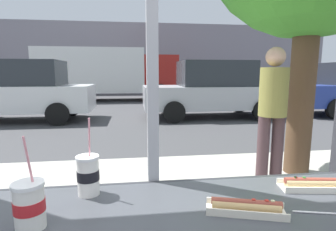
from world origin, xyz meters
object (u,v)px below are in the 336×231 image
soda_cup_right (88,175)px  soda_cup_left (29,205)px  parked_car_white (20,91)px  parked_car_silver (212,89)px  hotdog_tray_far (246,207)px  box_truck (108,72)px  pedestrian (273,108)px  hotdog_tray_near (310,184)px

soda_cup_right → soda_cup_left: bearing=-123.0°
soda_cup_right → parked_car_white: (-3.17, 7.43, -0.12)m
parked_car_silver → hotdog_tray_far: bearing=-105.9°
box_truck → parked_car_white: bearing=-109.0°
soda_cup_left → pedestrian: pedestrian is taller
soda_cup_left → box_truck: bearing=94.0°
soda_cup_right → parked_car_silver: size_ratio=0.07×
soda_cup_left → soda_cup_right: soda_cup_right is taller
parked_car_white → box_truck: (2.06, 5.99, 0.60)m
hotdog_tray_near → parked_car_silver: bearing=76.3°
soda_cup_left → parked_car_silver: size_ratio=0.07×
soda_cup_left → soda_cup_right: size_ratio=0.97×
soda_cup_right → pedestrian: size_ratio=0.20×
hotdog_tray_far → parked_car_white: (-3.75, 7.66, -0.06)m
soda_cup_right → parked_car_silver: parked_car_silver is taller
soda_cup_left → parked_car_white: (-3.02, 7.66, -0.12)m
box_truck → pedestrian: (2.91, -11.59, -0.47)m
parked_car_white → parked_car_silver: bearing=0.0°
hotdog_tray_near → hotdog_tray_far: 0.39m
pedestrian → soda_cup_left: bearing=-133.4°
soda_cup_left → pedestrian: 2.83m
hotdog_tray_near → box_truck: (-2.04, 13.50, 0.53)m
soda_cup_right → hotdog_tray_far: (0.58, -0.23, -0.06)m
hotdog_tray_far → parked_car_white: 8.53m
box_truck → pedestrian: box_truck is taller
parked_car_white → hotdog_tray_far: bearing=-63.9°
parked_car_white → box_truck: bearing=71.0°
parked_car_white → parked_car_silver: (5.94, 0.00, 0.00)m
parked_car_silver → pedestrian: 5.69m
soda_cup_left → hotdog_tray_far: soda_cup_left is taller
soda_cup_right → hotdog_tray_near: size_ratio=1.23×
soda_cup_right → hotdog_tray_far: 0.63m
hotdog_tray_near → box_truck: 13.66m
hotdog_tray_far → parked_car_silver: bearing=74.1°
hotdog_tray_near → soda_cup_left: bearing=-172.0°
hotdog_tray_near → hotdog_tray_far: (-0.36, -0.15, 0.00)m
hotdog_tray_far → parked_car_white: size_ratio=0.07×
soda_cup_left → parked_car_silver: parked_car_silver is taller
soda_cup_right → hotdog_tray_near: (0.94, -0.07, -0.06)m
box_truck → soda_cup_right: bearing=-85.3°
parked_car_white → pedestrian: size_ratio=2.64×
parked_car_silver → box_truck: 7.16m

